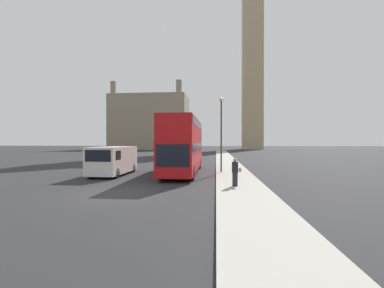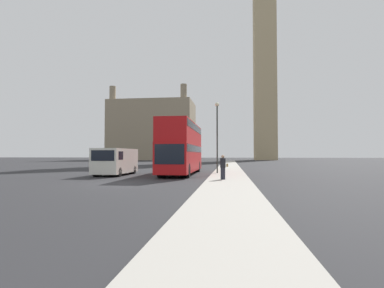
{
  "view_description": "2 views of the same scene",
  "coord_description": "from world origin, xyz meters",
  "px_view_note": "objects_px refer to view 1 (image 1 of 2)",
  "views": [
    {
      "loc": [
        4.99,
        -12.52,
        2.62
      ],
      "look_at": [
        2.86,
        10.32,
        2.42
      ],
      "focal_mm": 24.0,
      "sensor_mm": 36.0,
      "label": 1
    },
    {
      "loc": [
        6.47,
        -17.29,
        1.73
      ],
      "look_at": [
        2.33,
        15.71,
        2.91
      ],
      "focal_mm": 28.0,
      "sensor_mm": 36.0,
      "label": 2
    }
  ],
  "objects_px": {
    "white_van": "(113,160)",
    "pedestrian": "(235,172)",
    "red_double_decker_bus": "(184,143)",
    "street_lamp": "(221,123)",
    "parked_sedan": "(172,154)",
    "clock_tower": "(252,41)"
  },
  "relations": [
    {
      "from": "white_van",
      "to": "clock_tower",
      "type": "bearing_deg",
      "value": 74.01
    },
    {
      "from": "street_lamp",
      "to": "parked_sedan",
      "type": "bearing_deg",
      "value": 110.87
    },
    {
      "from": "clock_tower",
      "to": "parked_sedan",
      "type": "bearing_deg",
      "value": -111.06
    },
    {
      "from": "red_double_decker_bus",
      "to": "parked_sedan",
      "type": "height_order",
      "value": "red_double_decker_bus"
    },
    {
      "from": "pedestrian",
      "to": "white_van",
      "type": "bearing_deg",
      "value": 151.18
    },
    {
      "from": "red_double_decker_bus",
      "to": "street_lamp",
      "type": "distance_m",
      "value": 3.52
    },
    {
      "from": "pedestrian",
      "to": "street_lamp",
      "type": "relative_size",
      "value": 0.26
    },
    {
      "from": "red_double_decker_bus",
      "to": "parked_sedan",
      "type": "relative_size",
      "value": 2.51
    },
    {
      "from": "street_lamp",
      "to": "parked_sedan",
      "type": "height_order",
      "value": "street_lamp"
    },
    {
      "from": "street_lamp",
      "to": "white_van",
      "type": "bearing_deg",
      "value": -168.78
    },
    {
      "from": "clock_tower",
      "to": "red_double_decker_bus",
      "type": "distance_m",
      "value": 80.78
    },
    {
      "from": "red_double_decker_bus",
      "to": "pedestrian",
      "type": "height_order",
      "value": "red_double_decker_bus"
    },
    {
      "from": "red_double_decker_bus",
      "to": "street_lamp",
      "type": "bearing_deg",
      "value": -1.74
    },
    {
      "from": "clock_tower",
      "to": "white_van",
      "type": "xyz_separation_m",
      "value": [
        -20.82,
        -72.65,
        -36.83
      ]
    },
    {
      "from": "white_van",
      "to": "street_lamp",
      "type": "xyz_separation_m",
      "value": [
        8.48,
        1.68,
        2.93
      ]
    },
    {
      "from": "pedestrian",
      "to": "street_lamp",
      "type": "xyz_separation_m",
      "value": [
        -0.64,
        6.7,
        3.2
      ]
    },
    {
      "from": "red_double_decker_bus",
      "to": "pedestrian",
      "type": "relative_size",
      "value": 7.05
    },
    {
      "from": "street_lamp",
      "to": "red_double_decker_bus",
      "type": "bearing_deg",
      "value": 178.26
    },
    {
      "from": "white_van",
      "to": "pedestrian",
      "type": "bearing_deg",
      "value": -28.82
    },
    {
      "from": "white_van",
      "to": "pedestrian",
      "type": "distance_m",
      "value": 10.41
    },
    {
      "from": "parked_sedan",
      "to": "white_van",
      "type": "bearing_deg",
      "value": -92.76
    },
    {
      "from": "clock_tower",
      "to": "pedestrian",
      "type": "xyz_separation_m",
      "value": [
        -11.7,
        -77.67,
        -37.1
      ]
    }
  ]
}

